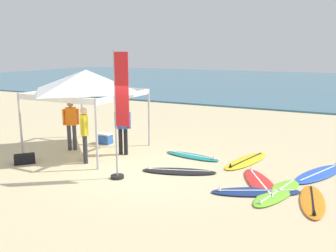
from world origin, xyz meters
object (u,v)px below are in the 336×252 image
object	(u,v)px
surfboard_blue	(319,174)
person_yellow	(84,131)
surfboard_teal	(192,156)
surfboard_lime	(277,192)
surfboard_black	(179,171)
surfboard_navy	(256,192)
surfboard_red	(261,183)
cooler_box	(105,138)
gear_bag_near_tent	(25,159)
surfboard_orange	(312,201)
person_blue	(123,125)
surfboard_yellow	(246,161)
person_orange	(71,122)
banner_flag	(119,121)
canopy_tent	(86,81)

from	to	relation	value
surfboard_blue	person_yellow	bearing A→B (deg)	-163.01
surfboard_teal	surfboard_lime	size ratio (longest dim) A/B	0.85
surfboard_black	surfboard_navy	bearing A→B (deg)	-13.35
surfboard_red	cooler_box	size ratio (longest dim) A/B	4.62
gear_bag_near_tent	cooler_box	distance (m)	3.15
surfboard_teal	surfboard_orange	distance (m)	4.36
surfboard_red	cooler_box	distance (m)	6.29
cooler_box	surfboard_orange	bearing A→B (deg)	-16.86
surfboard_teal	surfboard_lime	xyz separation A→B (m)	(3.02, -1.91, -0.00)
surfboard_teal	cooler_box	size ratio (longest dim) A/B	3.94
person_blue	gear_bag_near_tent	bearing A→B (deg)	-134.82
surfboard_black	surfboard_red	world-z (taller)	same
surfboard_navy	surfboard_yellow	size ratio (longest dim) A/B	0.92
surfboard_red	surfboard_orange	bearing A→B (deg)	-24.79
person_blue	gear_bag_near_tent	xyz separation A→B (m)	(-2.15, -2.16, -0.85)
person_orange	gear_bag_near_tent	xyz separation A→B (m)	(-0.27, -1.84, -0.85)
person_blue	banner_flag	bearing A→B (deg)	-58.28
person_orange	gear_bag_near_tent	distance (m)	2.05
surfboard_black	surfboard_blue	distance (m)	3.89
surfboard_blue	gear_bag_near_tent	size ratio (longest dim) A/B	3.98
person_yellow	surfboard_red	bearing A→B (deg)	5.59
surfboard_black	surfboard_red	bearing A→B (deg)	1.88
surfboard_yellow	surfboard_red	world-z (taller)	same
surfboard_navy	surfboard_teal	bearing A→B (deg)	140.47
person_blue	person_yellow	size ratio (longest dim) A/B	1.00
surfboard_lime	banner_flag	world-z (taller)	banner_flag
canopy_tent	surfboard_yellow	bearing A→B (deg)	12.20
surfboard_blue	cooler_box	size ratio (longest dim) A/B	4.78
surfboard_red	surfboard_lime	distance (m)	0.66
person_blue	person_yellow	distance (m)	1.37
surfboard_teal	person_blue	world-z (taller)	person_blue
surfboard_teal	surfboard_black	xyz separation A→B (m)	(0.24, -1.55, -0.00)
person_blue	person_yellow	world-z (taller)	same
canopy_tent	cooler_box	world-z (taller)	canopy_tent
canopy_tent	gear_bag_near_tent	distance (m)	3.16
canopy_tent	surfboard_yellow	distance (m)	5.79
surfboard_black	surfboard_blue	size ratio (longest dim) A/B	0.91
surfboard_blue	surfboard_red	xyz separation A→B (m)	(-1.28, -1.48, 0.00)
surfboard_black	gear_bag_near_tent	xyz separation A→B (m)	(-4.55, -1.34, 0.10)
gear_bag_near_tent	banner_flag	bearing A→B (deg)	3.00
person_yellow	banner_flag	world-z (taller)	banner_flag
person_blue	surfboard_blue	bearing A→B (deg)	7.03
surfboard_orange	cooler_box	world-z (taller)	cooler_box
surfboard_yellow	surfboard_lime	size ratio (longest dim) A/B	1.04
surfboard_orange	cooler_box	xyz separation A→B (m)	(-7.38, 2.24, 0.16)
surfboard_teal	surfboard_lime	world-z (taller)	same
gear_bag_near_tent	surfboard_red	bearing A→B (deg)	11.74
surfboard_red	person_yellow	world-z (taller)	person_yellow
surfboard_yellow	canopy_tent	bearing A→B (deg)	-167.80
surfboard_lime	person_blue	distance (m)	5.40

